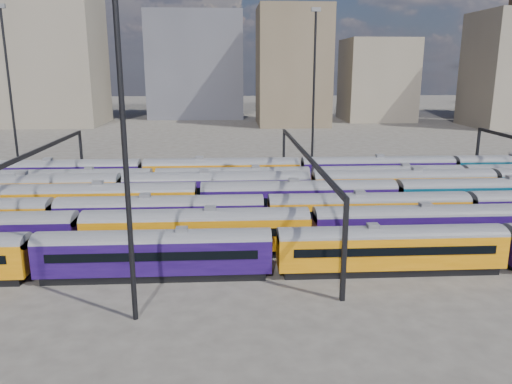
{
  "coord_description": "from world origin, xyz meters",
  "views": [
    {
      "loc": [
        1.56,
        -53.92,
        17.05
      ],
      "look_at": [
        4.76,
        1.75,
        3.0
      ],
      "focal_mm": 35.0,
      "sensor_mm": 36.0,
      "label": 1
    }
  ],
  "objects": [
    {
      "name": "rake_3",
      "position": [
        -12.95,
        0.0,
        2.89
      ],
      "size": [
        111.36,
        3.26,
        5.5
      ],
      "color": "black",
      "rests_on": "ground"
    },
    {
      "name": "ground",
      "position": [
        0.0,
        0.0,
        0.0
      ],
      "size": [
        500.0,
        500.0,
        0.0
      ],
      "primitive_type": "plane",
      "color": "#413D37",
      "rests_on": "ground"
    },
    {
      "name": "rake_4",
      "position": [
        0.23,
        5.0,
        2.95
      ],
      "size": [
        159.53,
        3.33,
        5.62
      ],
      "color": "black",
      "rests_on": "ground"
    },
    {
      "name": "rake_5",
      "position": [
        2.19,
        10.0,
        2.65
      ],
      "size": [
        143.47,
        3.0,
        5.05
      ],
      "color": "black",
      "rests_on": "ground"
    },
    {
      "name": "gantry_1",
      "position": [
        -20.0,
        0.0,
        6.79
      ],
      "size": [
        0.35,
        40.35,
        8.03
      ],
      "color": "black",
      "rests_on": "ground"
    },
    {
      "name": "mast_1",
      "position": [
        -30.0,
        22.0,
        13.97
      ],
      "size": [
        1.4,
        0.5,
        25.6
      ],
      "color": "black",
      "rests_on": "ground"
    },
    {
      "name": "mast_2",
      "position": [
        -5.0,
        -22.0,
        13.97
      ],
      "size": [
        1.4,
        0.5,
        25.6
      ],
      "color": "black",
      "rests_on": "ground"
    },
    {
      "name": "gantry_2",
      "position": [
        10.0,
        0.0,
        6.79
      ],
      "size": [
        0.35,
        40.35,
        8.03
      ],
      "color": "black",
      "rests_on": "ground"
    },
    {
      "name": "mast_3",
      "position": [
        15.0,
        24.0,
        13.97
      ],
      "size": [
        1.4,
        0.5,
        25.6
      ],
      "color": "black",
      "rests_on": "ground"
    },
    {
      "name": "rake_0",
      "position": [
        -4.55,
        -15.0,
        2.54
      ],
      "size": [
        137.47,
        2.87,
        4.83
      ],
      "color": "black",
      "rests_on": "ground"
    },
    {
      "name": "rake_1",
      "position": [
        9.23,
        -10.0,
        2.74
      ],
      "size": [
        126.83,
        3.09,
        5.21
      ],
      "color": "black",
      "rests_on": "ground"
    },
    {
      "name": "rake_6",
      "position": [
        11.83,
        15.0,
        2.87
      ],
      "size": [
        132.76,
        3.24,
        5.46
      ],
      "color": "black",
      "rests_on": "ground"
    },
    {
      "name": "rake_2",
      "position": [
        5.37,
        -5.0,
        2.74
      ],
      "size": [
        126.95,
        3.1,
        5.22
      ],
      "color": "black",
      "rests_on": "ground"
    }
  ]
}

